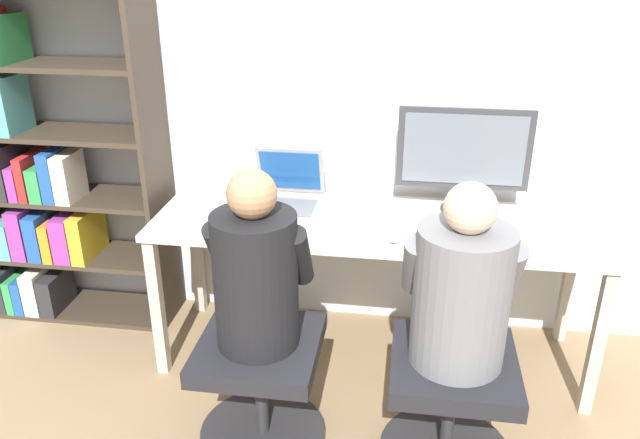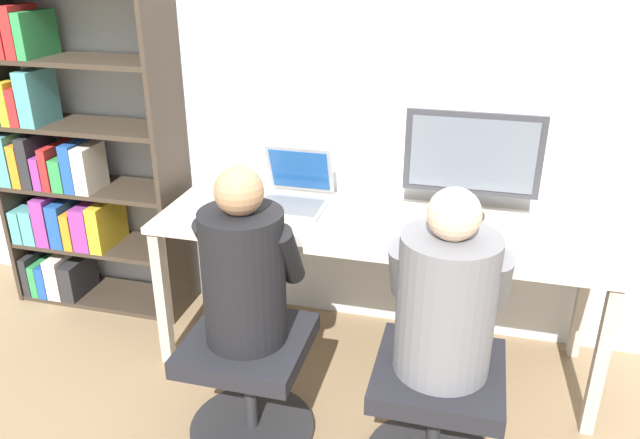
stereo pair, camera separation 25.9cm
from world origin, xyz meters
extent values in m
plane|color=#846B4C|center=(0.00, 0.00, 0.00)|extent=(14.00, 14.00, 0.00)
cube|color=silver|center=(0.00, 0.68, 1.30)|extent=(10.00, 0.05, 2.60)
cube|color=beige|center=(0.00, 0.31, 0.69)|extent=(1.94, 0.61, 0.03)
cube|color=#ADA497|center=(-0.93, 0.04, 0.34)|extent=(0.05, 0.05, 0.67)
cube|color=#ADA497|center=(0.93, 0.04, 0.34)|extent=(0.05, 0.05, 0.67)
cube|color=#ADA497|center=(-0.93, 0.57, 0.34)|extent=(0.05, 0.05, 0.67)
cube|color=#ADA497|center=(0.93, 0.57, 0.34)|extent=(0.05, 0.05, 0.67)
cylinder|color=#333338|center=(0.37, 0.48, 0.71)|extent=(0.16, 0.16, 0.01)
cylinder|color=#333338|center=(0.37, 0.48, 0.76)|extent=(0.04, 0.04, 0.10)
cube|color=#333338|center=(0.37, 0.48, 0.99)|extent=(0.58, 0.02, 0.36)
cube|color=slate|center=(0.37, 0.47, 0.99)|extent=(0.52, 0.01, 0.31)
cube|color=gray|center=(-0.41, 0.35, 0.71)|extent=(0.32, 0.25, 0.02)
cube|color=slate|center=(-0.41, 0.35, 0.72)|extent=(0.28, 0.20, 0.00)
cube|color=gray|center=(-0.41, 0.52, 0.84)|extent=(0.32, 0.10, 0.24)
cube|color=#19478C|center=(-0.41, 0.52, 0.84)|extent=(0.28, 0.08, 0.20)
cube|color=silver|center=(0.38, 0.10, 0.71)|extent=(0.45, 0.17, 0.02)
cube|color=#BAB8AD|center=(0.38, 0.10, 0.73)|extent=(0.41, 0.13, 0.00)
ellipsoid|color=silver|center=(0.09, 0.13, 0.72)|extent=(0.06, 0.11, 0.03)
cylinder|color=#262628|center=(0.34, -0.31, 0.21)|extent=(0.05, 0.05, 0.35)
cube|color=black|center=(0.34, -0.31, 0.42)|extent=(0.45, 0.46, 0.07)
cylinder|color=#262628|center=(-0.38, -0.31, 0.02)|extent=(0.50, 0.50, 0.04)
cylinder|color=#262628|center=(-0.38, -0.31, 0.21)|extent=(0.05, 0.05, 0.35)
cube|color=black|center=(-0.38, -0.31, 0.42)|extent=(0.45, 0.46, 0.07)
cylinder|color=slate|center=(0.34, -0.31, 0.71)|extent=(0.33, 0.33, 0.50)
sphere|color=beige|center=(0.34, -0.31, 1.04)|extent=(0.17, 0.17, 0.17)
cylinder|color=slate|center=(0.18, -0.24, 0.78)|extent=(0.09, 0.22, 0.28)
cylinder|color=slate|center=(0.49, -0.24, 0.78)|extent=(0.09, 0.22, 0.28)
cylinder|color=black|center=(-0.38, -0.31, 0.71)|extent=(0.30, 0.30, 0.51)
sphere|color=#A87A56|center=(-0.38, -0.31, 1.05)|extent=(0.17, 0.17, 0.17)
cylinder|color=black|center=(-0.52, -0.24, 0.79)|extent=(0.08, 0.22, 0.28)
cylinder|color=black|center=(-0.23, -0.24, 0.79)|extent=(0.08, 0.22, 0.28)
cube|color=#382D23|center=(-1.98, 0.48, 0.98)|extent=(0.02, 0.32, 1.96)
cube|color=#382D23|center=(-1.05, 0.48, 0.98)|extent=(0.02, 0.32, 1.96)
cube|color=#382D23|center=(-1.52, 0.48, 0.01)|extent=(0.90, 0.31, 0.02)
cube|color=#382D23|center=(-1.52, 0.48, 0.34)|extent=(0.90, 0.31, 0.02)
cube|color=#382D23|center=(-1.52, 0.48, 0.66)|extent=(0.90, 0.31, 0.02)
cube|color=#382D23|center=(-1.52, 0.48, 0.98)|extent=(0.90, 0.31, 0.02)
cube|color=#382D23|center=(-1.52, 0.48, 1.31)|extent=(0.90, 0.31, 0.02)
cube|color=#262628|center=(-1.93, 0.42, 0.14)|extent=(0.04, 0.19, 0.22)
cube|color=#2D8C47|center=(-1.88, 0.43, 0.12)|extent=(0.04, 0.21, 0.18)
cube|color=#1E4C9E|center=(-1.83, 0.46, 0.12)|extent=(0.05, 0.27, 0.18)
cube|color=silver|center=(-1.76, 0.42, 0.14)|extent=(0.08, 0.20, 0.23)
cube|color=#262628|center=(-1.68, 0.45, 0.13)|extent=(0.08, 0.24, 0.20)
cube|color=teal|center=(-1.92, 0.46, 0.44)|extent=(0.06, 0.27, 0.18)
cube|color=teal|center=(-1.85, 0.43, 0.44)|extent=(0.07, 0.22, 0.19)
cube|color=#8C338C|center=(-1.77, 0.42, 0.48)|extent=(0.08, 0.20, 0.26)
cube|color=#1E4C9E|center=(-1.68, 0.45, 0.47)|extent=(0.07, 0.25, 0.24)
cube|color=orange|center=(-1.62, 0.45, 0.45)|extent=(0.05, 0.24, 0.20)
cube|color=#8C338C|center=(-1.54, 0.42, 0.46)|extent=(0.09, 0.19, 0.23)
cube|color=gold|center=(-1.45, 0.46, 0.47)|extent=(0.07, 0.27, 0.25)
cube|color=teal|center=(-1.92, 0.44, 0.80)|extent=(0.07, 0.23, 0.26)
cube|color=orange|center=(-1.85, 0.42, 0.78)|extent=(0.05, 0.19, 0.22)
cube|color=#262628|center=(-1.79, 0.45, 0.80)|extent=(0.06, 0.24, 0.26)
cube|color=#8C338C|center=(-1.73, 0.42, 0.75)|extent=(0.05, 0.20, 0.17)
cube|color=red|center=(-1.68, 0.44, 0.78)|extent=(0.04, 0.24, 0.22)
cube|color=#2D8C47|center=(-1.62, 0.44, 0.75)|extent=(0.06, 0.24, 0.17)
cube|color=#1E4C9E|center=(-1.55, 0.45, 0.79)|extent=(0.06, 0.26, 0.25)
cube|color=silver|center=(-1.48, 0.42, 0.79)|extent=(0.07, 0.19, 0.23)
cube|color=teal|center=(-1.92, 0.46, 1.09)|extent=(0.08, 0.27, 0.18)
cube|color=gold|center=(-1.84, 0.42, 1.10)|extent=(0.05, 0.20, 0.21)
cube|color=red|center=(-1.79, 0.43, 1.09)|extent=(0.05, 0.21, 0.18)
cube|color=teal|center=(-1.72, 0.43, 1.13)|extent=(0.08, 0.22, 0.27)
cube|color=red|center=(-1.81, 0.42, 1.43)|extent=(0.09, 0.20, 0.22)
cube|color=red|center=(-1.73, 0.42, 1.44)|extent=(0.06, 0.20, 0.24)
cube|color=#2D8C47|center=(-1.68, 0.45, 1.42)|extent=(0.05, 0.26, 0.21)
camera|label=1|loc=(0.13, -2.19, 1.81)|focal=35.00mm
camera|label=2|loc=(0.39, -2.14, 1.81)|focal=35.00mm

